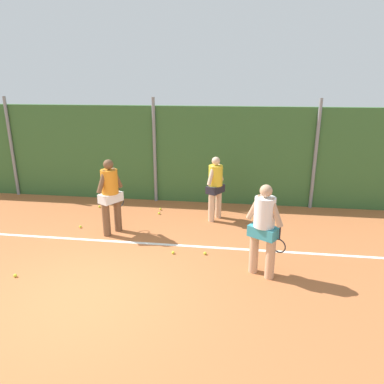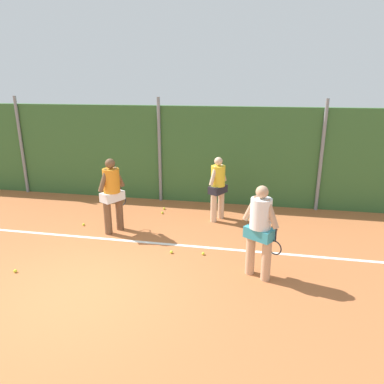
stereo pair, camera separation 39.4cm
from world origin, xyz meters
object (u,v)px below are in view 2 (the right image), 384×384
(player_backcourt_far, at_px, (218,185))
(tennis_ball_5, at_px, (164,208))
(player_midcourt, at_px, (112,192))
(tennis_ball_7, at_px, (84,225))
(tennis_ball_1, at_px, (171,252))
(tennis_ball_0, at_px, (162,213))
(player_foreground_near, at_px, (260,227))
(tennis_ball_6, at_px, (203,254))
(tennis_ball_3, at_px, (104,205))
(tennis_ball_4, at_px, (15,271))

(player_backcourt_far, bearing_deg, tennis_ball_5, -77.75)
(player_midcourt, height_order, tennis_ball_7, player_midcourt)
(tennis_ball_1, bearing_deg, tennis_ball_0, 110.07)
(player_foreground_near, bearing_deg, tennis_ball_0, 164.99)
(tennis_ball_6, bearing_deg, tennis_ball_7, 162.96)
(player_backcourt_far, relative_size, tennis_ball_7, 26.57)
(tennis_ball_1, height_order, tennis_ball_3, same)
(player_backcourt_far, distance_m, tennis_ball_4, 5.18)
(tennis_ball_3, bearing_deg, tennis_ball_4, -91.22)
(tennis_ball_3, xyz_separation_m, tennis_ball_5, (1.87, 0.05, 0.00))
(player_foreground_near, bearing_deg, tennis_ball_1, -165.95)
(tennis_ball_6, bearing_deg, player_midcourt, 160.59)
(player_foreground_near, distance_m, tennis_ball_6, 1.69)
(player_foreground_near, relative_size, player_backcourt_far, 1.05)
(player_midcourt, distance_m, tennis_ball_3, 2.28)
(tennis_ball_0, xyz_separation_m, tennis_ball_6, (1.56, -2.29, 0.00))
(player_foreground_near, distance_m, player_backcourt_far, 3.04)
(player_backcourt_far, bearing_deg, tennis_ball_6, 27.88)
(tennis_ball_1, relative_size, tennis_ball_4, 1.00)
(player_foreground_near, relative_size, tennis_ball_1, 27.96)
(tennis_ball_0, bearing_deg, player_midcourt, -120.71)
(tennis_ball_3, bearing_deg, player_backcourt_far, -7.22)
(player_midcourt, distance_m, tennis_ball_7, 1.41)
(tennis_ball_3, bearing_deg, tennis_ball_1, -43.65)
(player_foreground_near, xyz_separation_m, tennis_ball_5, (-2.78, 3.32, -1.00))
(player_foreground_near, height_order, tennis_ball_3, player_foreground_near)
(tennis_ball_0, height_order, tennis_ball_6, same)
(player_foreground_near, relative_size, tennis_ball_3, 27.96)
(tennis_ball_4, relative_size, tennis_ball_5, 1.00)
(player_foreground_near, height_order, tennis_ball_1, player_foreground_near)
(player_midcourt, xyz_separation_m, tennis_ball_0, (0.85, 1.44, -1.02))
(player_backcourt_far, distance_m, tennis_ball_3, 3.68)
(tennis_ball_7, bearing_deg, player_backcourt_far, 17.93)
(tennis_ball_1, bearing_deg, player_backcourt_far, 71.18)
(tennis_ball_0, bearing_deg, tennis_ball_7, -145.26)
(tennis_ball_5, bearing_deg, tennis_ball_4, -115.64)
(tennis_ball_7, bearing_deg, tennis_ball_3, 94.04)
(player_backcourt_far, bearing_deg, tennis_ball_0, -66.15)
(tennis_ball_3, relative_size, tennis_ball_7, 1.00)
(tennis_ball_5, xyz_separation_m, tennis_ball_6, (1.60, -2.64, 0.00))
(tennis_ball_0, distance_m, tennis_ball_5, 0.35)
(tennis_ball_0, height_order, tennis_ball_1, same)
(tennis_ball_1, bearing_deg, player_midcourt, 151.89)
(tennis_ball_3, height_order, tennis_ball_6, same)
(tennis_ball_1, xyz_separation_m, tennis_ball_6, (0.70, 0.06, 0.00))
(tennis_ball_7, bearing_deg, player_midcourt, -10.80)
(tennis_ball_1, relative_size, tennis_ball_7, 1.00)
(player_midcourt, bearing_deg, player_backcourt_far, -33.54)
(tennis_ball_4, height_order, tennis_ball_5, same)
(tennis_ball_1, height_order, tennis_ball_4, same)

